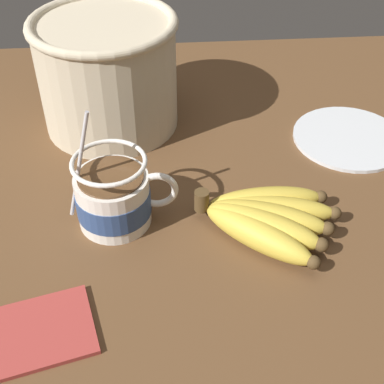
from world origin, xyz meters
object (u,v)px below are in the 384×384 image
banana_bunch (266,218)px  small_plate (349,138)px  coffee_mug (114,197)px  woven_basket (108,72)px

banana_bunch → small_plate: 26.13cm
coffee_mug → small_plate: 40.71cm
coffee_mug → woven_basket: bearing=93.1°
coffee_mug → woven_basket: woven_basket is taller
banana_bunch → small_plate: bearing=48.1°
woven_basket → small_plate: bearing=-11.9°
banana_bunch → coffee_mug: bearing=170.7°
banana_bunch → small_plate: (17.41, 19.40, -1.73)cm
banana_bunch → woven_basket: 35.44cm
coffee_mug → banana_bunch: bearing=-9.3°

